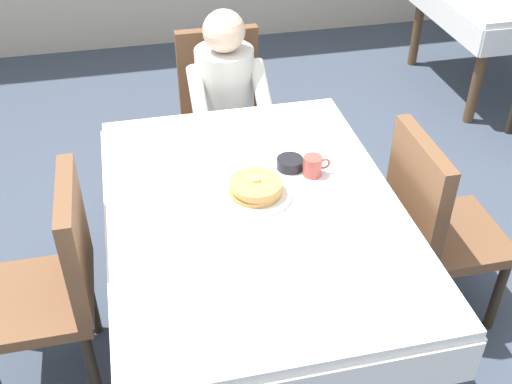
{
  "coord_description": "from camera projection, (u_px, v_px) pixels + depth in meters",
  "views": [
    {
      "loc": [
        -0.4,
        -1.8,
        2.19
      ],
      "look_at": [
        0.01,
        0.02,
        0.79
      ],
      "focal_mm": 43.48,
      "sensor_mm": 36.0,
      "label": 1
    }
  ],
  "objects": [
    {
      "name": "knife_right_of_plate",
      "position": [
        305.0,
        192.0,
        2.41
      ],
      "size": [
        0.03,
        0.2,
        0.0
      ],
      "primitive_type": "cube",
      "rotation": [
        0.0,
        0.0,
        1.65
      ],
      "color": "silver",
      "rests_on": "dining_table_main"
    },
    {
      "name": "chair_right_side",
      "position": [
        433.0,
        220.0,
        2.61
      ],
      "size": [
        0.45,
        0.44,
        0.93
      ],
      "rotation": [
        0.0,
        0.0,
        -1.57
      ],
      "color": "brown",
      "rests_on": "ground"
    },
    {
      "name": "background_table_far",
      "position": [
        501.0,
        6.0,
        4.37
      ],
      "size": [
        0.92,
        1.12,
        0.74
      ],
      "color": "white",
      "rests_on": "ground"
    },
    {
      "name": "fork_left_of_plate",
      "position": [
        208.0,
        205.0,
        2.35
      ],
      "size": [
        0.02,
        0.18,
        0.0
      ],
      "primitive_type": "cube",
      "rotation": [
        0.0,
        0.0,
        1.62
      ],
      "color": "silver",
      "rests_on": "dining_table_main"
    },
    {
      "name": "bowl_butter",
      "position": [
        290.0,
        163.0,
        2.54
      ],
      "size": [
        0.11,
        0.11,
        0.04
      ],
      "primitive_type": "cylinder",
      "color": "black",
      "rests_on": "dining_table_main"
    },
    {
      "name": "chair_left_side",
      "position": [
        56.0,
        277.0,
        2.34
      ],
      "size": [
        0.45,
        0.44,
        0.93
      ],
      "rotation": [
        0.0,
        0.0,
        1.57
      ],
      "color": "brown",
      "rests_on": "ground"
    },
    {
      "name": "cup_coffee",
      "position": [
        313.0,
        166.0,
        2.48
      ],
      "size": [
        0.11,
        0.08,
        0.08
      ],
      "color": "#B24C42",
      "rests_on": "dining_table_main"
    },
    {
      "name": "diner_person",
      "position": [
        227.0,
        96.0,
        3.19
      ],
      "size": [
        0.4,
        0.43,
        1.12
      ],
      "rotation": [
        0.0,
        0.0,
        3.14
      ],
      "color": "silver",
      "rests_on": "ground"
    },
    {
      "name": "spoon_near_edge",
      "position": [
        284.0,
        253.0,
        2.13
      ],
      "size": [
        0.15,
        0.02,
        0.0
      ],
      "primitive_type": "cube",
      "rotation": [
        0.0,
        0.0,
        -0.05
      ],
      "color": "silver",
      "rests_on": "dining_table_main"
    },
    {
      "name": "syrup_pitcher",
      "position": [
        183.0,
        172.0,
        2.46
      ],
      "size": [
        0.08,
        0.08,
        0.07
      ],
      "color": "silver",
      "rests_on": "dining_table_main"
    },
    {
      "name": "napkin_folded",
      "position": [
        194.0,
        220.0,
        2.27
      ],
      "size": [
        0.17,
        0.12,
        0.01
      ],
      "primitive_type": "cube",
      "rotation": [
        0.0,
        0.0,
        -0.02
      ],
      "color": "white",
      "rests_on": "dining_table_main"
    },
    {
      "name": "dining_table_main",
      "position": [
        254.0,
        224.0,
        2.4
      ],
      "size": [
        1.12,
        1.52,
        0.74
      ],
      "color": "white",
      "rests_on": "ground"
    },
    {
      "name": "breakfast_stack",
      "position": [
        256.0,
        187.0,
        2.37
      ],
      "size": [
        0.2,
        0.21,
        0.07
      ],
      "color": "tan",
      "rests_on": "plate_breakfast"
    },
    {
      "name": "chair_diner",
      "position": [
        222.0,
        106.0,
        3.4
      ],
      "size": [
        0.44,
        0.45,
        0.93
      ],
      "rotation": [
        0.0,
        0.0,
        3.14
      ],
      "color": "brown",
      "rests_on": "ground"
    },
    {
      "name": "ground_plane",
      "position": [
        255.0,
        335.0,
        2.79
      ],
      "size": [
        14.0,
        14.0,
        0.0
      ],
      "primitive_type": "plane",
      "color": "#3D4756"
    },
    {
      "name": "plate_breakfast",
      "position": [
        256.0,
        194.0,
        2.39
      ],
      "size": [
        0.28,
        0.28,
        0.02
      ],
      "primitive_type": "cylinder",
      "color": "white",
      "rests_on": "dining_table_main"
    }
  ]
}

